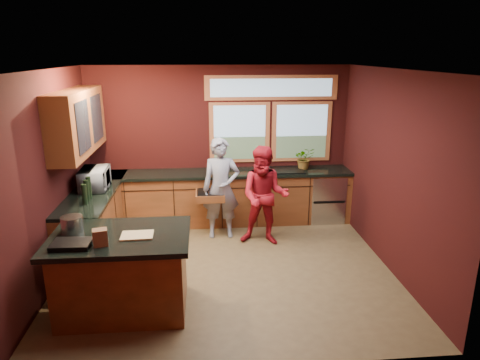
{
  "coord_description": "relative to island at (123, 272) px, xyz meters",
  "views": [
    {
      "loc": [
        -0.29,
        -5.39,
        2.91
      ],
      "look_at": [
        0.22,
        0.4,
        1.16
      ],
      "focal_mm": 32.0,
      "sensor_mm": 36.0,
      "label": 1
    }
  ],
  "objects": [
    {
      "name": "left_counter",
      "position": [
        -0.7,
        1.74,
        -0.01
      ],
      "size": [
        0.64,
        2.3,
        0.93
      ],
      "color": "#562C14",
      "rests_on": "floor"
    },
    {
      "name": "room_shell",
      "position": [
        0.65,
        1.21,
        1.32
      ],
      "size": [
        4.52,
        4.02,
        2.71
      ],
      "color": "black",
      "rests_on": "ground"
    },
    {
      "name": "black_tray",
      "position": [
        -0.45,
        -0.25,
        0.49
      ],
      "size": [
        0.41,
        0.29,
        0.05
      ],
      "primitive_type": "cube",
      "rotation": [
        0.0,
        0.0,
        -0.03
      ],
      "color": "black",
      "rests_on": "island"
    },
    {
      "name": "potted_plant",
      "position": [
        2.71,
        2.64,
        0.64
      ],
      "size": [
        0.35,
        0.3,
        0.39
      ],
      "primitive_type": "imported",
      "color": "#999999",
      "rests_on": "back_counter"
    },
    {
      "name": "floor",
      "position": [
        1.25,
        0.89,
        -0.48
      ],
      "size": [
        4.5,
        4.5,
        0.0
      ],
      "primitive_type": "plane",
      "color": "brown",
      "rests_on": "ground"
    },
    {
      "name": "person_red",
      "position": [
        1.88,
        1.67,
        0.3
      ],
      "size": [
        0.88,
        0.76,
        1.56
      ],
      "primitive_type": "imported",
      "rotation": [
        0.0,
        0.0,
        -0.25
      ],
      "color": "maroon",
      "rests_on": "floor"
    },
    {
      "name": "stock_pot",
      "position": [
        -0.55,
        0.15,
        0.56
      ],
      "size": [
        0.24,
        0.24,
        0.18
      ],
      "primitive_type": "cylinder",
      "color": "#B0B1B5",
      "rests_on": "island"
    },
    {
      "name": "person_grey",
      "position": [
        1.22,
        2.0,
        0.34
      ],
      "size": [
        0.6,
        0.4,
        1.63
      ],
      "primitive_type": "imported",
      "rotation": [
        0.0,
        0.0,
        0.01
      ],
      "color": "slate",
      "rests_on": "floor"
    },
    {
      "name": "cutting_board",
      "position": [
        0.2,
        -0.05,
        0.48
      ],
      "size": [
        0.36,
        0.26,
        0.02
      ],
      "primitive_type": "cube",
      "rotation": [
        0.0,
        0.0,
        0.03
      ],
      "color": "tan",
      "rests_on": "island"
    },
    {
      "name": "microwave",
      "position": [
        -0.67,
        1.79,
        0.61
      ],
      "size": [
        0.41,
        0.59,
        0.32
      ],
      "primitive_type": "imported",
      "rotation": [
        0.0,
        0.0,
        1.61
      ],
      "color": "#999999",
      "rests_on": "left_counter"
    },
    {
      "name": "paper_towel",
      "position": [
        2.03,
        2.59,
        0.59
      ],
      "size": [
        0.12,
        0.12,
        0.28
      ],
      "primitive_type": "cylinder",
      "color": "silver",
      "rests_on": "back_counter"
    },
    {
      "name": "island",
      "position": [
        0.0,
        0.0,
        0.0
      ],
      "size": [
        1.55,
        1.05,
        0.95
      ],
      "color": "#562C14",
      "rests_on": "floor"
    },
    {
      "name": "paper_bag",
      "position": [
        -0.15,
        -0.25,
        0.56
      ],
      "size": [
        0.17,
        0.15,
        0.18
      ],
      "primitive_type": "cube",
      "rotation": [
        0.0,
        0.0,
        0.24
      ],
      "color": "brown",
      "rests_on": "island"
    },
    {
      "name": "back_counter",
      "position": [
        1.45,
        2.59,
        -0.01
      ],
      "size": [
        4.5,
        0.64,
        0.93
      ],
      "color": "#562C14",
      "rests_on": "floor"
    }
  ]
}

